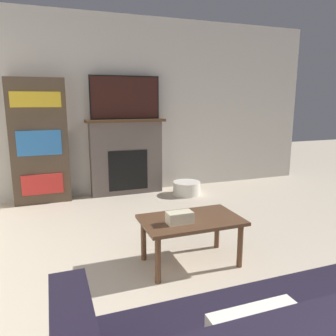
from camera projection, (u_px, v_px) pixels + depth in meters
wall_back at (124, 107)px, 5.09m from camera, size 6.51×0.06×2.70m
fireplace at (126, 157)px, 5.11m from camera, size 1.21×0.28×1.17m
tv at (125, 98)px, 4.90m from camera, size 1.06×0.03×0.64m
coffee_table at (191, 225)px, 2.91m from camera, size 0.88×0.54×0.43m
tissue_box at (180, 217)px, 2.78m from camera, size 0.22×0.12×0.10m
remote_control at (173, 216)px, 2.94m from camera, size 0.04×0.15×0.02m
bookshelf at (39, 142)px, 4.61m from camera, size 0.77×0.29×1.76m
storage_basket at (187, 188)px, 5.13m from camera, size 0.42×0.42×0.20m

